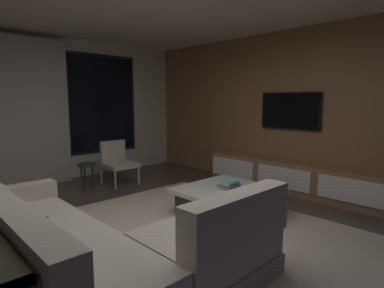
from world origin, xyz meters
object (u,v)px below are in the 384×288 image
(sectional_couch, at_px, (94,250))
(accent_chair_near_window, at_px, (117,160))
(media_console, at_px, (292,178))
(mounted_tv, at_px, (290,111))
(book_stack_on_coffee_table, at_px, (229,185))
(coffee_table, at_px, (228,201))
(side_stool, at_px, (87,169))

(sectional_couch, bearing_deg, accent_chair_near_window, 55.96)
(media_console, xyz_separation_m, mounted_tv, (0.18, 0.20, 1.10))
(mounted_tv, bearing_deg, book_stack_on_coffee_table, -176.07)
(book_stack_on_coffee_table, height_order, accent_chair_near_window, accent_chair_near_window)
(book_stack_on_coffee_table, relative_size, accent_chair_near_window, 0.35)
(coffee_table, xyz_separation_m, book_stack_on_coffee_table, (0.02, -0.00, 0.22))
(side_stool, xyz_separation_m, mounted_tv, (2.55, -2.31, 0.98))
(book_stack_on_coffee_table, bearing_deg, mounted_tv, 3.93)
(book_stack_on_coffee_table, xyz_separation_m, media_console, (1.54, -0.08, -0.16))
(sectional_couch, relative_size, coffee_table, 2.16)
(sectional_couch, bearing_deg, mounted_tv, 5.63)
(sectional_couch, xyz_separation_m, mounted_tv, (3.78, 0.37, 1.06))
(coffee_table, bearing_deg, mounted_tv, 3.78)
(sectional_couch, relative_size, book_stack_on_coffee_table, 9.19)
(mounted_tv, bearing_deg, coffee_table, -176.22)
(sectional_couch, bearing_deg, media_console, 2.76)
(book_stack_on_coffee_table, distance_m, media_console, 1.55)
(sectional_couch, distance_m, side_stool, 2.95)
(coffee_table, xyz_separation_m, side_stool, (-0.81, 2.43, 0.19))
(coffee_table, height_order, book_stack_on_coffee_table, book_stack_on_coffee_table)
(coffee_table, height_order, media_console, media_console)
(side_stool, bearing_deg, mounted_tv, -42.17)
(media_console, bearing_deg, mounted_tv, 47.62)
(mounted_tv, bearing_deg, accent_chair_near_window, 129.35)
(coffee_table, relative_size, side_stool, 2.52)
(book_stack_on_coffee_table, height_order, mounted_tv, mounted_tv)
(coffee_table, xyz_separation_m, accent_chair_near_window, (-0.19, 2.47, 0.25))
(coffee_table, xyz_separation_m, mounted_tv, (1.74, 0.11, 1.16))
(side_stool, distance_m, media_console, 3.45)
(coffee_table, relative_size, accent_chair_near_window, 1.49)
(book_stack_on_coffee_table, bearing_deg, media_console, -2.98)
(book_stack_on_coffee_table, xyz_separation_m, mounted_tv, (1.72, 0.12, 0.94))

